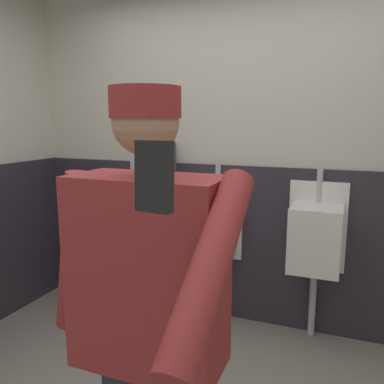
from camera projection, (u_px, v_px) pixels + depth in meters
The scene contains 8 objects.
wall_back at pixel (245, 142), 3.02m from camera, with size 4.17×0.12×2.82m, color beige.
wainscot_band_back at pixel (240, 244), 3.09m from camera, with size 3.57×0.03×1.23m, color #2D2833.
urinal_left at pixel (127, 218), 3.26m from camera, with size 0.40×0.34×1.24m.
urinal_middle at pixel (213, 227), 2.99m from camera, with size 0.40×0.34×1.24m.
urinal_right at pixel (315, 237), 2.72m from camera, with size 0.40×0.34×1.24m.
privacy_divider_panel at pixel (164, 202), 3.03m from camera, with size 0.04×0.40×0.90m, color #4C4C51.
person at pixel (148, 310), 1.26m from camera, with size 0.70×0.60×1.67m.
cell_phone at pixel (154, 177), 0.60m from camera, with size 0.06×0.02×0.11m, color black.
Camera 1 is at (0.74, -1.41, 1.57)m, focal length 36.84 mm.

